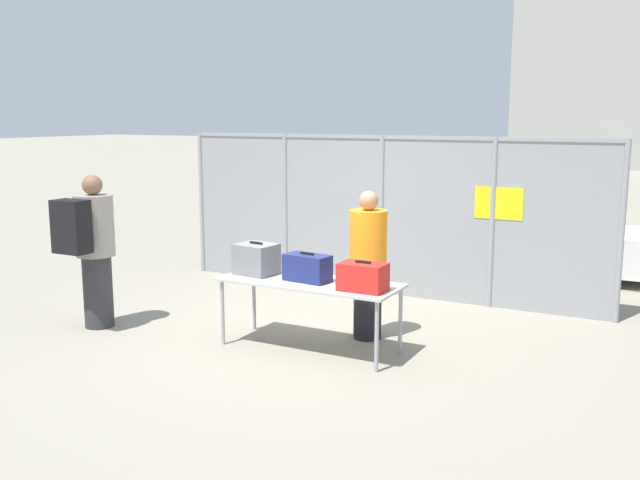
{
  "coord_description": "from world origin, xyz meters",
  "views": [
    {
      "loc": [
        3.73,
        -6.47,
        2.42
      ],
      "look_at": [
        0.08,
        0.41,
        1.05
      ],
      "focal_mm": 40.0,
      "sensor_mm": 36.0,
      "label": 1
    }
  ],
  "objects_px": {
    "inspection_table": "(310,286)",
    "traveler_hooded": "(91,245)",
    "suitcase_navy": "(307,268)",
    "security_worker_near": "(368,263)",
    "suitcase_red": "(363,277)",
    "utility_trailer": "(569,248)",
    "suitcase_grey": "(256,259)"
  },
  "relations": [
    {
      "from": "inspection_table",
      "to": "suitcase_grey",
      "type": "bearing_deg",
      "value": 177.93
    },
    {
      "from": "suitcase_navy",
      "to": "suitcase_red",
      "type": "relative_size",
      "value": 1.11
    },
    {
      "from": "security_worker_near",
      "to": "suitcase_navy",
      "type": "bearing_deg",
      "value": 42.82
    },
    {
      "from": "suitcase_grey",
      "to": "traveler_hooded",
      "type": "height_order",
      "value": "traveler_hooded"
    },
    {
      "from": "suitcase_grey",
      "to": "suitcase_red",
      "type": "xyz_separation_m",
      "value": [
        1.31,
        -0.13,
        -0.03
      ]
    },
    {
      "from": "suitcase_grey",
      "to": "utility_trailer",
      "type": "relative_size",
      "value": 0.12
    },
    {
      "from": "suitcase_red",
      "to": "traveler_hooded",
      "type": "height_order",
      "value": "traveler_hooded"
    },
    {
      "from": "inspection_table",
      "to": "suitcase_grey",
      "type": "distance_m",
      "value": 0.7
    },
    {
      "from": "inspection_table",
      "to": "utility_trailer",
      "type": "bearing_deg",
      "value": 69.93
    },
    {
      "from": "inspection_table",
      "to": "utility_trailer",
      "type": "height_order",
      "value": "inspection_table"
    },
    {
      "from": "suitcase_navy",
      "to": "utility_trailer",
      "type": "xyz_separation_m",
      "value": [
        1.83,
        4.95,
        -0.45
      ]
    },
    {
      "from": "suitcase_red",
      "to": "utility_trailer",
      "type": "relative_size",
      "value": 0.12
    },
    {
      "from": "suitcase_grey",
      "to": "suitcase_navy",
      "type": "height_order",
      "value": "suitcase_grey"
    },
    {
      "from": "traveler_hooded",
      "to": "utility_trailer",
      "type": "bearing_deg",
      "value": 49.63
    },
    {
      "from": "traveler_hooded",
      "to": "security_worker_near",
      "type": "distance_m",
      "value": 3.13
    },
    {
      "from": "inspection_table",
      "to": "traveler_hooded",
      "type": "distance_m",
      "value": 2.61
    },
    {
      "from": "suitcase_red",
      "to": "utility_trailer",
      "type": "height_order",
      "value": "suitcase_red"
    },
    {
      "from": "suitcase_red",
      "to": "traveler_hooded",
      "type": "xyz_separation_m",
      "value": [
        -3.19,
        -0.4,
        0.1
      ]
    },
    {
      "from": "suitcase_navy",
      "to": "traveler_hooded",
      "type": "height_order",
      "value": "traveler_hooded"
    },
    {
      "from": "suitcase_grey",
      "to": "suitcase_red",
      "type": "bearing_deg",
      "value": -5.48
    },
    {
      "from": "traveler_hooded",
      "to": "security_worker_near",
      "type": "bearing_deg",
      "value": 19.23
    },
    {
      "from": "inspection_table",
      "to": "suitcase_red",
      "type": "relative_size",
      "value": 4.21
    },
    {
      "from": "inspection_table",
      "to": "suitcase_navy",
      "type": "height_order",
      "value": "suitcase_navy"
    },
    {
      "from": "suitcase_navy",
      "to": "security_worker_near",
      "type": "height_order",
      "value": "security_worker_near"
    },
    {
      "from": "traveler_hooded",
      "to": "security_worker_near",
      "type": "relative_size",
      "value": 1.08
    },
    {
      "from": "traveler_hooded",
      "to": "inspection_table",
      "type": "bearing_deg",
      "value": 9.34
    },
    {
      "from": "suitcase_grey",
      "to": "traveler_hooded",
      "type": "bearing_deg",
      "value": -164.45
    },
    {
      "from": "suitcase_red",
      "to": "utility_trailer",
      "type": "xyz_separation_m",
      "value": [
        1.16,
        5.05,
        -0.45
      ]
    },
    {
      "from": "inspection_table",
      "to": "suitcase_red",
      "type": "bearing_deg",
      "value": -8.94
    },
    {
      "from": "inspection_table",
      "to": "security_worker_near",
      "type": "bearing_deg",
      "value": 58.62
    },
    {
      "from": "suitcase_grey",
      "to": "security_worker_near",
      "type": "xyz_separation_m",
      "value": [
        1.05,
        0.6,
        -0.05
      ]
    },
    {
      "from": "suitcase_red",
      "to": "security_worker_near",
      "type": "height_order",
      "value": "security_worker_near"
    }
  ]
}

